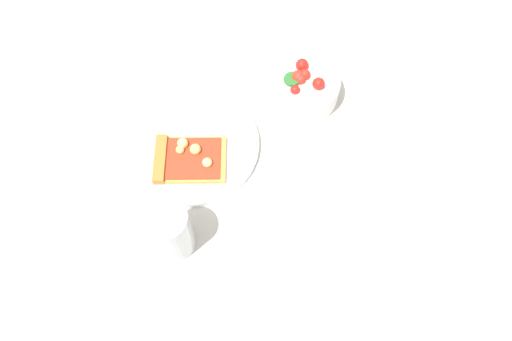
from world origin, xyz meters
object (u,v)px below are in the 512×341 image
object	(u,v)px
plate	(192,145)
pizza_slice_main	(186,158)
salad_bowl	(304,86)
paper_napkin	(352,243)
soda_glass	(170,232)

from	to	relation	value
plate	pizza_slice_main	world-z (taller)	pizza_slice_main
salad_bowl	paper_napkin	distance (m)	0.31
plate	soda_glass	distance (m)	0.19
plate	soda_glass	xyz separation A→B (m)	(0.13, 0.13, 0.05)
salad_bowl	soda_glass	distance (m)	0.37
soda_glass	paper_napkin	size ratio (longest dim) A/B	0.74
pizza_slice_main	soda_glass	distance (m)	0.15
soda_glass	salad_bowl	bearing A→B (deg)	-167.21
soda_glass	paper_napkin	distance (m)	0.30
paper_napkin	soda_glass	bearing A→B (deg)	-40.48
pizza_slice_main	soda_glass	size ratio (longest dim) A/B	1.39
plate	paper_napkin	size ratio (longest dim) A/B	1.62
plate	soda_glass	size ratio (longest dim) A/B	2.18
soda_glass	paper_napkin	world-z (taller)	soda_glass
salad_bowl	paper_napkin	bearing A→B (deg)	62.96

